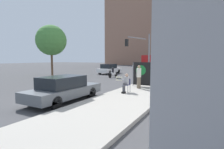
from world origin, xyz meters
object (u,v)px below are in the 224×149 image
car_on_road_nearest (109,69)px  motorcycle_on_road (113,73)px  car_on_road_midblock (143,68)px  car_on_road_distant (139,66)px  jogger_on_sidewalk (139,77)px  city_bus_on_road (153,61)px  traffic_light_pole (139,49)px  parked_car_curbside (64,89)px  protest_banner (147,74)px  seated_protester (126,82)px  street_tree_near_curb (51,40)px

car_on_road_nearest → motorcycle_on_road: size_ratio=2.13×
car_on_road_midblock → car_on_road_distant: size_ratio=0.99×
jogger_on_sidewalk → city_bus_on_road: (-8.57, 34.01, 0.79)m
traffic_light_pole → car_on_road_midblock: 12.35m
car_on_road_nearest → car_on_road_midblock: 7.18m
parked_car_curbside → protest_banner: bearing=65.4°
traffic_light_pole → protest_banner: bearing=-63.8°
car_on_road_midblock → car_on_road_distant: 10.06m
seated_protester → car_on_road_midblock: car_on_road_midblock is taller
parked_car_curbside → car_on_road_midblock: car_on_road_midblock is taller
car_on_road_midblock → city_bus_on_road: 16.46m
jogger_on_sidewalk → car_on_road_nearest: bearing=-75.4°
car_on_road_nearest → motorcycle_on_road: (2.97, -4.22, -0.22)m
protest_banner → street_tree_near_curb: bearing=165.7°
city_bus_on_road → motorcycle_on_road: city_bus_on_road is taller
seated_protester → parked_car_curbside: (-2.28, -3.28, -0.12)m
parked_car_curbside → car_on_road_nearest: (-6.61, 16.62, 0.05)m
protest_banner → car_on_road_distant: size_ratio=0.57×
parked_car_curbside → motorcycle_on_road: parked_car_curbside is taller
street_tree_near_curb → jogger_on_sidewalk: bearing=-18.1°
car_on_road_nearest → parked_car_curbside: bearing=-68.3°
city_bus_on_road → motorcycle_on_road: (2.46, -26.78, -1.30)m
city_bus_on_road → motorcycle_on_road: 26.93m
protest_banner → car_on_road_distant: protest_banner is taller
motorcycle_on_road → street_tree_near_curb: bearing=-162.3°
jogger_on_sidewalk → car_on_road_distant: jogger_on_sidewalk is taller
car_on_road_nearest → city_bus_on_road: size_ratio=0.42×
protest_banner → car_on_road_distant: bearing=111.5°
protest_banner → car_on_road_nearest: (-9.41, 10.49, -0.42)m
car_on_road_nearest → seated_protester: bearing=-56.3°
seated_protester → parked_car_curbside: bearing=-121.6°
traffic_light_pole → city_bus_on_road: size_ratio=0.43×
parked_car_curbside → motorcycle_on_road: (-3.63, 12.40, -0.17)m
parked_car_curbside → car_on_road_distant: size_ratio=1.08×
seated_protester → traffic_light_pole: 8.84m
traffic_light_pole → street_tree_near_curb: street_tree_near_curb is taller
city_bus_on_road → street_tree_near_curb: size_ratio=1.61×
traffic_light_pole → car_on_road_distant: 22.24m
traffic_light_pole → street_tree_near_curb: (-11.91, -1.64, 1.37)m
traffic_light_pole → car_on_road_nearest: (-6.78, 5.16, -2.70)m
traffic_light_pole → car_on_road_midblock: bearing=106.8°
seated_protester → car_on_road_nearest: bearing=126.9°
parked_car_curbside → car_on_road_distant: bearing=103.1°
city_bus_on_road → street_tree_near_curb: (-5.64, -29.36, 2.99)m
car_on_road_midblock → street_tree_near_curb: 16.17m
protest_banner → parked_car_curbside: (-2.81, -6.12, -0.47)m
parked_car_curbside → street_tree_near_curb: size_ratio=0.67×
seated_protester → traffic_light_pole: bearing=107.6°
car_on_road_nearest → protest_banner: bearing=-48.1°
seated_protester → car_on_road_distant: seated_protester is taller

